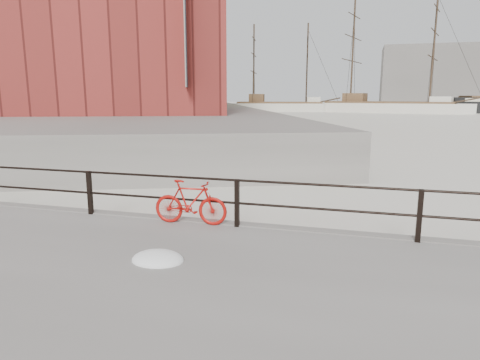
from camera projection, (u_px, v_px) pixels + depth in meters
The scene contains 13 objects.
ground at pixel (415, 257), 8.16m from camera, with size 400.00×400.00×0.00m, color white.
far_quay at pixel (164, 106), 86.67m from camera, with size 24.00×150.00×1.80m, color gray.
guardrail at pixel (419, 216), 7.86m from camera, with size 28.00×0.10×1.00m, color black, non-canonical shape.
bicycle at pixel (190, 202), 8.97m from camera, with size 1.57×0.23×0.95m, color #B1100B.
schooner_mid at pixel (387, 113), 77.83m from camera, with size 30.35×12.84×21.70m, color beige, non-canonical shape.
schooner_left at pixel (279, 111), 83.57m from camera, with size 22.40×10.18×17.21m, color beige, non-canonical shape.
workboat_near at pixel (120, 127), 42.04m from camera, with size 11.60×3.87×7.00m, color black, non-canonical shape.
workboat_far at pixel (108, 118), 59.68m from camera, with size 10.71×3.70×7.00m, color black, non-canonical shape.
apartment_mustard at pixel (126, 13), 51.94m from camera, with size 22.00×15.00×22.20m, color gold.
apartment_cream at pixel (146, 41), 74.47m from camera, with size 20.00×15.00×21.20m, color beige.
apartment_grey at pixel (157, 49), 95.74m from camera, with size 22.00×15.00×23.20m, color gray.
apartment_brick at pixel (164, 61), 118.37m from camera, with size 24.00×15.00×21.20m, color brown.
industrial_west at pixel (435, 76), 133.14m from camera, with size 32.00×18.00×18.00m, color gray.
Camera 1 is at (-1.10, -8.34, 3.02)m, focal length 32.00 mm.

